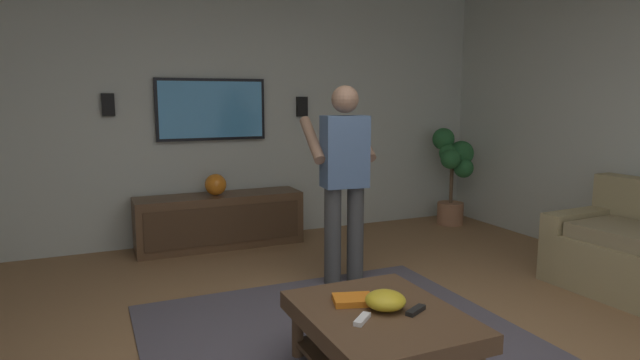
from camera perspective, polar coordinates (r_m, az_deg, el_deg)
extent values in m
cube|color=#B2B7AD|center=(5.82, -11.14, 7.67)|extent=(0.10, 6.60, 2.88)
cube|color=#93845B|center=(5.18, 26.20, -6.06)|extent=(0.23, 0.85, 0.58)
cube|color=#513823|center=(3.00, 6.52, -14.68)|extent=(1.00, 0.80, 0.10)
cylinder|color=#513823|center=(3.56, 7.53, -14.28)|extent=(0.07, 0.07, 0.30)
cylinder|color=#513823|center=(3.30, -2.42, -16.17)|extent=(0.07, 0.07, 0.30)
cube|color=#513823|center=(5.63, -10.72, -4.30)|extent=(0.44, 1.70, 0.55)
cube|color=#412C1C|center=(5.42, -10.17, -4.81)|extent=(0.01, 1.56, 0.39)
cube|color=black|center=(5.72, -11.61, 7.44)|extent=(0.05, 1.15, 0.64)
cube|color=#4793CD|center=(5.70, -11.55, 7.43)|extent=(0.01, 1.09, 0.58)
cylinder|color=#3F3F3F|center=(4.46, 3.81, -5.88)|extent=(0.14, 0.14, 0.82)
cylinder|color=#3F3F3F|center=(4.39, 1.37, -6.10)|extent=(0.14, 0.14, 0.82)
cube|color=slate|center=(4.30, 2.67, 3.07)|extent=(0.26, 0.38, 0.58)
sphere|color=#997056|center=(4.27, 2.71, 8.68)|extent=(0.22, 0.22, 0.22)
cylinder|color=#997056|center=(4.54, 4.48, 4.50)|extent=(0.48, 0.14, 0.37)
cylinder|color=#997056|center=(4.39, -0.86, 4.37)|extent=(0.48, 0.14, 0.37)
cube|color=white|center=(4.65, 1.01, 3.40)|extent=(0.04, 0.05, 0.16)
cylinder|color=#9E6B4C|center=(6.72, 13.83, -3.50)|extent=(0.32, 0.32, 0.27)
cylinder|color=brown|center=(6.65, 13.94, -0.52)|extent=(0.04, 0.04, 0.44)
sphere|color=#235B2D|center=(6.62, 13.14, 4.32)|extent=(0.27, 0.27, 0.27)
sphere|color=#235B2D|center=(6.57, 15.19, 1.26)|extent=(0.24, 0.24, 0.24)
sphere|color=#235B2D|center=(6.45, 13.87, 2.20)|extent=(0.24, 0.24, 0.24)
sphere|color=#235B2D|center=(6.64, 14.95, 2.80)|extent=(0.30, 0.30, 0.30)
sphere|color=#235B2D|center=(6.57, 13.62, 2.85)|extent=(0.22, 0.22, 0.22)
ellipsoid|color=gold|center=(2.98, 7.05, -12.72)|extent=(0.22, 0.22, 0.10)
cube|color=white|center=(2.84, 4.56, -14.70)|extent=(0.13, 0.14, 0.02)
cube|color=black|center=(2.98, 10.26, -13.62)|extent=(0.11, 0.15, 0.02)
cube|color=orange|center=(3.06, 3.57, -12.74)|extent=(0.22, 0.26, 0.04)
sphere|color=orange|center=(5.53, -11.16, -0.49)|extent=(0.22, 0.22, 0.22)
cube|color=black|center=(6.04, -1.95, 7.90)|extent=(0.06, 0.12, 0.22)
cube|color=black|center=(5.60, -21.83, 7.53)|extent=(0.06, 0.12, 0.22)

